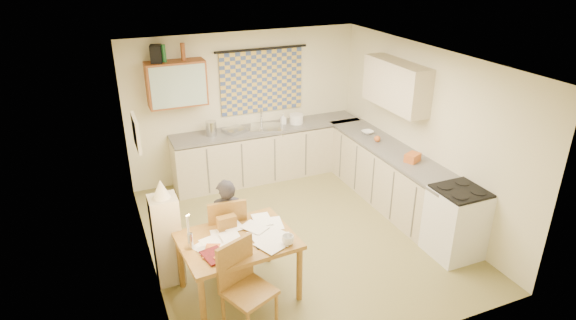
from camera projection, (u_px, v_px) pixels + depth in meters
name	position (u px, v px, depth m)	size (l,w,h in m)	color
floor	(298.00, 235.00, 6.83)	(4.00, 4.50, 0.02)	olive
ceiling	(300.00, 58.00, 5.80)	(4.00, 4.50, 0.02)	white
wall_back	(245.00, 106.00, 8.21)	(4.00, 0.02, 2.50)	beige
wall_front	(400.00, 244.00, 4.41)	(4.00, 0.02, 2.50)	beige
wall_left	(142.00, 181.00, 5.60)	(0.02, 4.50, 2.50)	beige
wall_right	(424.00, 133.00, 7.03)	(0.02, 4.50, 2.50)	beige
window_blind	(262.00, 82.00, 8.12)	(1.45, 0.03, 1.05)	#374B7D
curtain_rod	(261.00, 49.00, 7.88)	(0.04, 0.04, 1.60)	black
wall_cabinet	(177.00, 84.00, 7.43)	(0.90, 0.34, 0.70)	brown
wall_cabinet_glass	(179.00, 86.00, 7.28)	(0.84, 0.02, 0.64)	#99B2A5
upper_cabinet_right	(396.00, 85.00, 7.18)	(0.34, 1.30, 0.70)	tan
framed_print	(136.00, 133.00, 5.76)	(0.04, 0.50, 0.40)	beige
print_canvas	(138.00, 133.00, 5.77)	(0.01, 0.42, 0.32)	beige
counter_back	(269.00, 152.00, 8.38)	(3.30, 0.62, 0.92)	tan
counter_right	(389.00, 177.00, 7.51)	(0.62, 2.95, 0.92)	tan
stove	(456.00, 222.00, 6.23)	(0.61, 0.61, 0.95)	white
sink	(267.00, 130.00, 8.20)	(0.55, 0.45, 0.10)	silver
tap	(261.00, 117.00, 8.27)	(0.03, 0.03, 0.28)	silver
dish_rack	(235.00, 130.00, 7.97)	(0.35, 0.30, 0.06)	silver
kettle	(211.00, 128.00, 7.79)	(0.18, 0.18, 0.24)	silver
mixing_bowl	(296.00, 119.00, 8.35)	(0.24, 0.24, 0.16)	white
soap_bottle	(283.00, 119.00, 8.30)	(0.09, 0.09, 0.19)	white
bowl	(368.00, 132.00, 7.91)	(0.20, 0.20, 0.05)	white
orange_bag	(412.00, 158.00, 6.87)	(0.22, 0.16, 0.12)	#C05C23
fruit_orange	(377.00, 139.00, 7.57)	(0.10, 0.10, 0.10)	#C05C23
speaker	(156.00, 54.00, 7.14)	(0.16, 0.20, 0.26)	black
bottle_green	(164.00, 53.00, 7.18)	(0.07, 0.07, 0.26)	#195926
bottle_brown	(183.00, 52.00, 7.28)	(0.07, 0.07, 0.26)	brown
dining_table	(239.00, 266.00, 5.54)	(1.33, 1.05, 0.75)	brown
chair_far	(227.00, 244.00, 6.05)	(0.50, 0.50, 1.02)	brown
chair_near	(248.00, 305.00, 5.03)	(0.60, 0.60, 1.02)	brown
person	(227.00, 225.00, 5.90)	(0.48, 0.34, 1.24)	black
shelf_stand	(167.00, 240.00, 5.68)	(0.32, 0.30, 1.14)	tan
lampshade	(161.00, 189.00, 5.41)	(0.20, 0.20, 0.22)	beige
letter_rack	(227.00, 223.00, 5.55)	(0.22, 0.10, 0.16)	brown
mug	(288.00, 240.00, 5.27)	(0.17, 0.17, 0.11)	white
magazine	(205.00, 259.00, 5.01)	(0.28, 0.33, 0.03)	maroon
book	(204.00, 251.00, 5.15)	(0.29, 0.33, 0.02)	#C05C23
orange_box	(220.00, 258.00, 5.01)	(0.12, 0.08, 0.04)	#C05C23
eyeglasses	(262.00, 246.00, 5.24)	(0.13, 0.04, 0.02)	black
candle_holder	(190.00, 241.00, 5.19)	(0.06, 0.06, 0.18)	silver
candle	(188.00, 224.00, 5.12)	(0.02, 0.02, 0.22)	white
candle_flame	(189.00, 215.00, 5.06)	(0.02, 0.02, 0.02)	#FFCC66
papers	(242.00, 237.00, 5.40)	(1.15, 0.93, 0.03)	white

